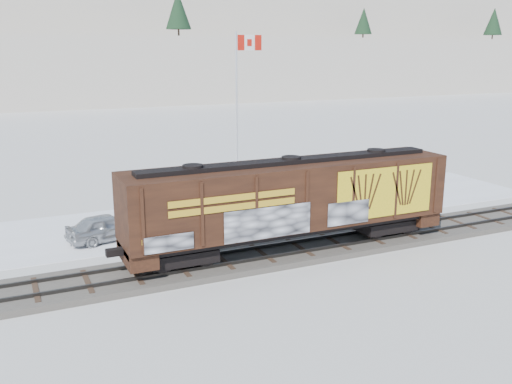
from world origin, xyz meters
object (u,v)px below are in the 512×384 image
car_silver (107,227)px  hopper_railcar (291,198)px  car_dark (280,195)px  car_white (302,194)px  flagpole (238,135)px

car_silver → hopper_railcar: bearing=-139.3°
car_silver → car_dark: bearing=-90.4°
car_silver → car_white: (12.47, 1.90, 0.02)m
flagpole → car_dark: flagpole is taller
hopper_railcar → flagpole: 13.16m
flagpole → car_silver: bearing=-145.7°
flagpole → car_white: size_ratio=2.46×
car_white → car_silver: bearing=115.6°
hopper_railcar → car_white: size_ratio=3.63×
hopper_railcar → car_white: bearing=57.4°
car_white → car_dark: size_ratio=0.92×
hopper_railcar → flagpole: bearing=77.9°
hopper_railcar → car_dark: 9.01m
hopper_railcar → flagpole: flagpole is taller
hopper_railcar → car_silver: size_ratio=3.85×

